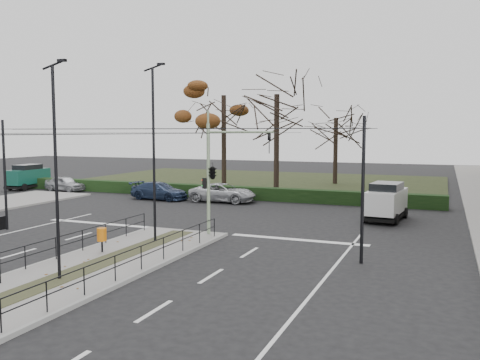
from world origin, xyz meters
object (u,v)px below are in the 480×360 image
object	(u,v)px
streetlamp_median_near	(56,170)
parked_car_first	(65,184)
bare_tree_near	(277,102)
traffic_light	(214,170)
parked_car_fourth	(223,193)
litter_bin	(102,235)
rust_tree	(224,95)
white_van	(386,201)
bare_tree_center	(336,123)
parked_car_third	(159,191)
streetlamp_median_far	(154,152)
green_van	(28,176)

from	to	relation	value
streetlamp_median_near	parked_car_first	distance (m)	29.70
bare_tree_near	traffic_light	bearing A→B (deg)	-82.59
streetlamp_median_near	parked_car_fourth	bearing A→B (deg)	98.22
litter_bin	parked_car_fourth	size ratio (longest dim) A/B	0.21
streetlamp_median_near	rust_tree	distance (m)	30.69
white_van	bare_tree_near	xyz separation A→B (m)	(-9.83, 8.76, 6.62)
bare_tree_center	traffic_light	bearing A→B (deg)	-90.99
white_van	bare_tree_center	bearing A→B (deg)	109.76
parked_car_third	rust_tree	distance (m)	12.13
bare_tree_center	parked_car_first	bearing A→B (deg)	-145.09
traffic_light	bare_tree_near	world-z (taller)	bare_tree_near
parked_car_fourth	litter_bin	bearing A→B (deg)	-174.86
parked_car_first	streetlamp_median_far	bearing A→B (deg)	-122.55
parked_car_third	bare_tree_near	world-z (taller)	bare_tree_near
streetlamp_median_far	bare_tree_near	world-z (taller)	bare_tree_near
white_van	rust_tree	distance (m)	21.41
traffic_light	parked_car_first	bearing A→B (deg)	147.98
traffic_light	parked_car_fourth	size ratio (longest dim) A/B	1.10
rust_tree	parked_car_fourth	bearing A→B (deg)	-66.65
streetlamp_median_near	white_van	world-z (taller)	streetlamp_median_near
litter_bin	rust_tree	xyz separation A→B (m)	(-5.52, 25.67, 7.81)
streetlamp_median_near	bare_tree_near	xyz separation A→B (m)	(-0.44, 26.32, 3.78)
parked_car_first	green_van	size ratio (longest dim) A/B	0.88
streetlamp_median_far	parked_car_third	world-z (taller)	streetlamp_median_far
streetlamp_median_near	parked_car_third	size ratio (longest dim) A/B	1.61
parked_car_fourth	white_van	world-z (taller)	white_van
streetlamp_median_near	streetlamp_median_far	bearing A→B (deg)	91.49
parked_car_first	parked_car_third	size ratio (longest dim) A/B	0.83
traffic_light	bare_tree_near	bearing A→B (deg)	97.41
streetlamp_median_far	rust_tree	size ratio (longest dim) A/B	0.74
traffic_light	rust_tree	world-z (taller)	rust_tree
rust_tree	traffic_light	bearing A→B (deg)	-67.44
green_van	bare_tree_center	bearing A→B (deg)	29.77
traffic_light	rust_tree	distance (m)	22.64
parked_car_third	bare_tree_center	bearing A→B (deg)	-28.20
litter_bin	bare_tree_near	size ratio (longest dim) A/B	0.10
streetlamp_median_near	white_van	size ratio (longest dim) A/B	1.74
parked_car_first	white_van	world-z (taller)	white_van
green_van	litter_bin	bearing A→B (deg)	-39.57
streetlamp_median_far	rust_tree	xyz separation A→B (m)	(-6.49, 22.86, 4.30)
white_van	rust_tree	world-z (taller)	rust_tree
streetlamp_median_far	parked_car_first	world-z (taller)	streetlamp_median_far
litter_bin	streetlamp_median_far	size ratio (longest dim) A/B	0.13
parked_car_third	rust_tree	size ratio (longest dim) A/B	0.42
parked_car_third	bare_tree_center	xyz separation A→B (m)	(10.58, 16.75, 5.57)
rust_tree	litter_bin	bearing A→B (deg)	-77.86
litter_bin	rust_tree	world-z (taller)	rust_tree
parked_car_fourth	streetlamp_median_far	bearing A→B (deg)	-169.92
parked_car_third	rust_tree	world-z (taller)	rust_tree
traffic_light	parked_car_fourth	world-z (taller)	traffic_light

